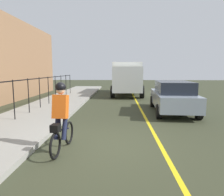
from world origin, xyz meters
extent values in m
plane|color=#353926|center=(0.00, 0.00, 0.00)|extent=(80.00, 80.00, 0.00)
cube|color=yellow|center=(0.00, -1.60, 0.00)|extent=(36.00, 0.12, 0.01)
cylinder|color=black|center=(2.36, 3.80, 0.95)|extent=(0.04, 0.04, 1.60)
cylinder|color=black|center=(3.72, 3.80, 0.95)|extent=(0.04, 0.04, 1.60)
cylinder|color=black|center=(5.08, 3.80, 0.95)|extent=(0.04, 0.04, 1.60)
cylinder|color=black|center=(6.44, 3.80, 0.95)|extent=(0.04, 0.04, 1.60)
cylinder|color=black|center=(7.80, 3.80, 0.95)|extent=(0.04, 0.04, 1.60)
cylinder|color=black|center=(9.16, 3.80, 0.95)|extent=(0.04, 0.04, 1.60)
cylinder|color=black|center=(10.52, 3.80, 0.95)|extent=(0.04, 0.04, 1.60)
cylinder|color=black|center=(11.88, 3.80, 0.95)|extent=(0.04, 0.04, 1.60)
torus|color=black|center=(0.06, 1.03, 0.33)|extent=(0.66, 0.11, 0.66)
torus|color=black|center=(-0.99, 1.10, 0.33)|extent=(0.66, 0.11, 0.66)
cube|color=black|center=(-0.46, 1.06, 0.58)|extent=(0.93, 0.11, 0.24)
cylinder|color=black|center=(-0.61, 1.08, 0.73)|extent=(0.03, 0.03, 0.35)
cube|color=#DE5A16|center=(-0.56, 1.07, 1.21)|extent=(0.37, 0.38, 0.63)
sphere|color=tan|center=(-0.51, 1.07, 1.62)|extent=(0.22, 0.22, 0.22)
sphere|color=black|center=(-0.51, 1.07, 1.70)|extent=(0.26, 0.26, 0.26)
cylinder|color=#191E38|center=(-0.58, 1.17, 0.68)|extent=(0.34, 0.14, 0.65)
cylinder|color=#191E38|center=(-0.59, 0.97, 0.68)|extent=(0.34, 0.14, 0.65)
cube|color=black|center=(-0.94, 1.10, 0.75)|extent=(0.25, 0.22, 0.18)
cube|color=#8693A2|center=(4.77, -3.11, 0.67)|extent=(4.50, 2.07, 0.70)
cube|color=#1E232D|center=(4.57, -3.10, 1.30)|extent=(2.56, 1.73, 0.56)
cylinder|color=black|center=(6.31, -2.35, 0.32)|extent=(0.65, 0.26, 0.64)
cylinder|color=black|center=(6.21, -4.05, 0.32)|extent=(0.65, 0.26, 0.64)
cylinder|color=black|center=(3.33, -2.17, 0.32)|extent=(0.65, 0.26, 0.64)
cylinder|color=black|center=(3.22, -3.87, 0.32)|extent=(0.65, 0.26, 0.64)
cube|color=white|center=(13.45, -1.11, 1.63)|extent=(4.82, 2.53, 2.30)
cube|color=silver|center=(10.03, -1.02, 1.43)|extent=(1.88, 2.26, 1.90)
cylinder|color=black|center=(10.14, -2.14, 0.48)|extent=(0.97, 0.33, 0.96)
cylinder|color=black|center=(10.20, 0.10, 0.48)|extent=(0.97, 0.33, 0.96)
cylinder|color=black|center=(14.48, -2.26, 0.48)|extent=(0.97, 0.33, 0.96)
cylinder|color=black|center=(14.54, -0.02, 0.48)|extent=(0.97, 0.33, 0.96)
camera|label=1|loc=(-5.71, -0.43, 2.12)|focal=33.32mm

